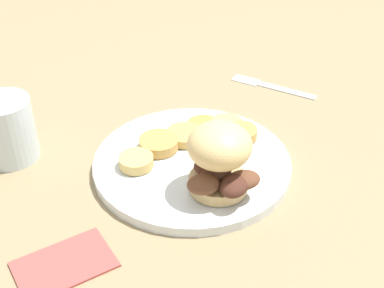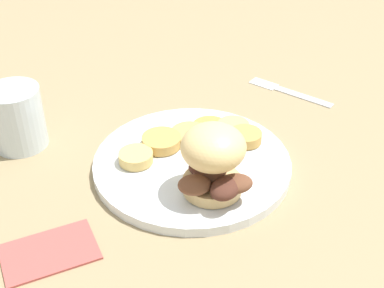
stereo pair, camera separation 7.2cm
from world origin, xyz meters
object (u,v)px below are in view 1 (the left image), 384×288
Objects in this scene: sandwich at (220,160)px; drinking_glass at (7,130)px; fork at (272,86)px; dinner_plate at (192,163)px.

sandwich reaches higher than drinking_glass.
dinner_plate is at bearing 10.18° from fork.
dinner_plate is 2.98× the size of drinking_glass.
sandwich reaches higher than fork.
drinking_glass is (0.15, -0.21, 0.04)m from dinner_plate.
dinner_plate is at bearing -110.72° from sandwich.
sandwich is (0.03, 0.07, 0.05)m from dinner_plate.
drinking_glass reaches higher than fork.
dinner_plate is 0.27m from fork.
dinner_plate is at bearing 125.34° from drinking_glass.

